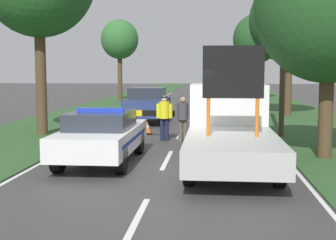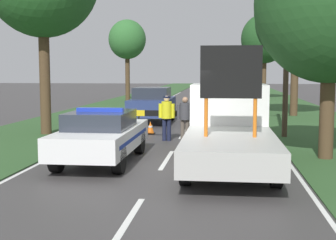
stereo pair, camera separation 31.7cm
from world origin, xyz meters
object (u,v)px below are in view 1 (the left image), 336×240
at_px(queued_car_sedan_black, 218,97).
at_px(utility_pole, 284,22).
at_px(police_car, 102,135).
at_px(roadside_tree_far_left, 257,39).
at_px(queued_car_hatch_blue, 148,104).
at_px(traffic_cone_centre_front, 96,137).
at_px(roadside_tree_near_left, 330,4).
at_px(pedestrian_civilian, 183,116).
at_px(traffic_cone_near_police, 147,128).
at_px(work_truck, 230,126).
at_px(police_officer, 164,114).
at_px(roadside_tree_mid_right, 290,21).
at_px(roadside_tree_mid_left, 120,40).
at_px(road_barrier, 173,115).

bearing_deg(queued_car_sedan_black, utility_pole, 100.82).
relative_size(police_car, roadside_tree_far_left, 0.62).
height_order(queued_car_hatch_blue, roadside_tree_far_left, roadside_tree_far_left).
xyz_separation_m(traffic_cone_centre_front, roadside_tree_near_left, (7.03, -1.63, 4.01)).
bearing_deg(pedestrian_civilian, traffic_cone_centre_front, -148.52).
relative_size(traffic_cone_near_police, roadside_tree_far_left, 0.07).
distance_m(pedestrian_civilian, utility_pole, 5.20).
height_order(work_truck, traffic_cone_centre_front, work_truck).
height_order(police_officer, roadside_tree_mid_right, roadside_tree_mid_right).
distance_m(police_officer, roadside_tree_mid_right, 12.28).
distance_m(roadside_tree_near_left, roadside_tree_mid_right, 12.97).
xyz_separation_m(traffic_cone_centre_front, roadside_tree_mid_left, (-3.66, 22.69, 4.68)).
distance_m(police_car, traffic_cone_near_police, 5.88).
bearing_deg(queued_car_sedan_black, police_officer, 81.03).
bearing_deg(traffic_cone_centre_front, police_officer, 32.59).
height_order(police_officer, queued_car_sedan_black, queued_car_sedan_black).
bearing_deg(traffic_cone_centre_front, work_truck, -29.98).
xyz_separation_m(police_car, pedestrian_civilian, (1.97, 3.82, 0.19)).
xyz_separation_m(roadside_tree_near_left, roadside_tree_mid_left, (-10.68, 24.31, 0.67)).
bearing_deg(roadside_tree_far_left, pedestrian_civilian, -100.72).
bearing_deg(roadside_tree_near_left, police_officer, 148.51).
bearing_deg(pedestrian_civilian, police_officer, 167.86).
bearing_deg(police_car, road_barrier, 66.96).
height_order(police_officer, utility_pole, utility_pole).
bearing_deg(utility_pole, traffic_cone_near_police, 175.56).
distance_m(queued_car_sedan_black, roadside_tree_near_left, 16.65).
xyz_separation_m(roadside_tree_mid_left, roadside_tree_mid_right, (11.68, -11.41, 0.22)).
distance_m(traffic_cone_near_police, roadside_tree_mid_left, 20.74).
xyz_separation_m(pedestrian_civilian, traffic_cone_centre_front, (-2.82, -1.08, -0.63)).
distance_m(traffic_cone_centre_front, roadside_tree_mid_right, 14.68).
distance_m(police_car, police_officer, 4.31).
height_order(police_car, utility_pole, utility_pole).
relative_size(traffic_cone_near_police, traffic_cone_centre_front, 0.81).
relative_size(roadside_tree_mid_right, utility_pole, 0.90).
xyz_separation_m(work_truck, traffic_cone_centre_front, (-4.30, 2.48, -0.69)).
bearing_deg(road_barrier, roadside_tree_mid_right, 59.33).
bearing_deg(police_officer, roadside_tree_near_left, 123.35).
relative_size(queued_car_sedan_black, roadside_tree_mid_left, 0.68).
distance_m(pedestrian_civilian, traffic_cone_centre_front, 3.08).
bearing_deg(roadside_tree_mid_left, queued_car_sedan_black, -46.48).
distance_m(queued_car_hatch_blue, roadside_tree_mid_left, 16.64).
distance_m(pedestrian_civilian, roadside_tree_far_left, 26.51).
relative_size(roadside_tree_far_left, utility_pole, 0.89).
height_order(police_car, roadside_tree_near_left, roadside_tree_near_left).
relative_size(road_barrier, roadside_tree_near_left, 0.52).
distance_m(pedestrian_civilian, roadside_tree_mid_left, 22.91).
relative_size(pedestrian_civilian, traffic_cone_centre_front, 2.56).
xyz_separation_m(roadside_tree_near_left, roadside_tree_mid_right, (0.99, 12.90, 0.89)).
height_order(pedestrian_civilian, traffic_cone_near_police, pedestrian_civilian).
bearing_deg(roadside_tree_mid_right, queued_car_sedan_black, 140.57).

